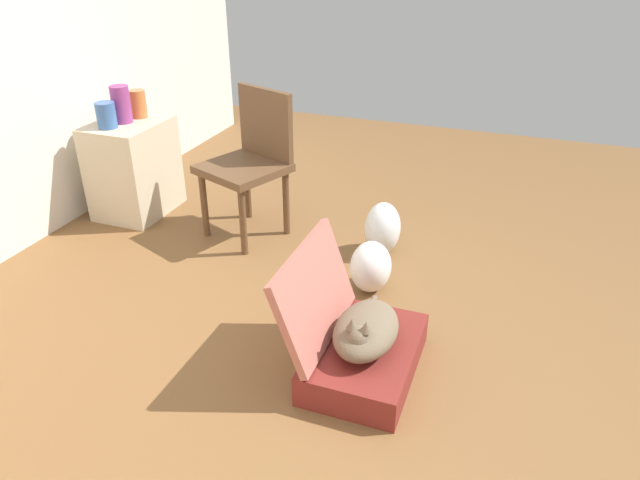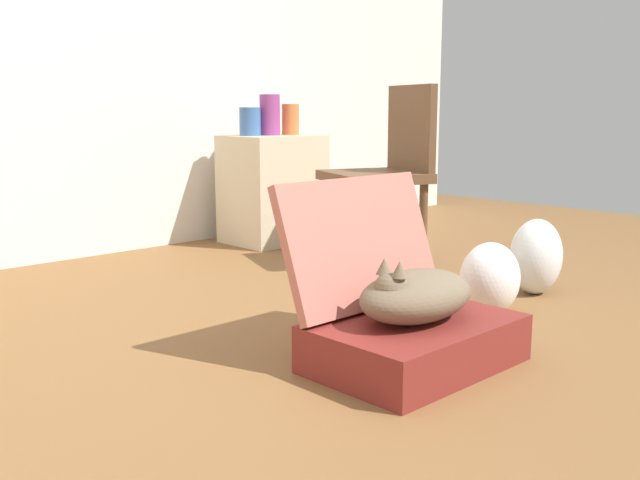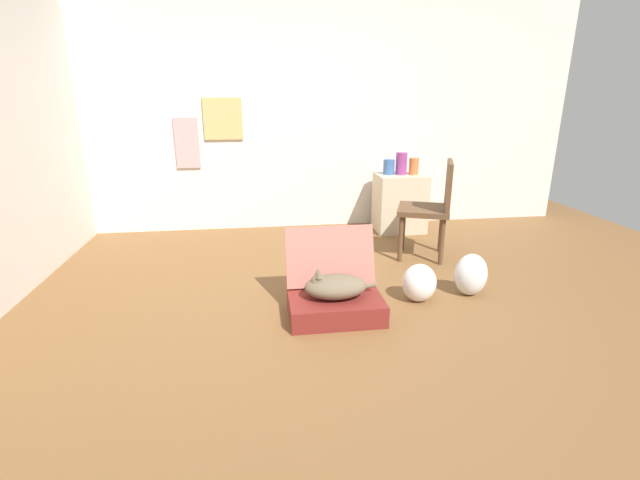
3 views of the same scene
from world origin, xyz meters
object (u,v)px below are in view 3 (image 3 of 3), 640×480
object	(u,v)px
plastic_bag_white	(419,283)
chair	(432,205)
side_table	(400,203)
vase_round	(401,163)
plastic_bag_clear	(471,275)
vase_tall	(389,167)
suitcase_base	(335,307)
cat	(335,286)
vase_short	(414,166)

from	to	relation	value
plastic_bag_white	chair	bearing A→B (deg)	64.88
side_table	vase_round	xyz separation A→B (m)	(0.00, 0.02, 0.45)
plastic_bag_clear	vase_tall	size ratio (longest dim) A/B	2.02
suitcase_base	chair	distance (m)	1.63
plastic_bag_clear	vase_tall	bearing A→B (deg)	94.58
cat	plastic_bag_white	bearing A→B (deg)	13.86
cat	plastic_bag_white	xyz separation A→B (m)	(0.69, 0.17, -0.09)
vase_short	vase_round	bearing A→B (deg)	166.88
suitcase_base	vase_tall	xyz separation A→B (m)	(0.97, 2.07, 0.66)
vase_tall	side_table	bearing A→B (deg)	-16.42
vase_round	chair	size ratio (longest dim) A/B	0.26
vase_tall	cat	bearing A→B (deg)	-115.32
vase_tall	chair	world-z (taller)	chair
chair	suitcase_base	bearing A→B (deg)	-23.73
plastic_bag_white	chair	xyz separation A→B (m)	(0.44, 0.93, 0.37)
suitcase_base	plastic_bag_clear	distance (m)	1.15
vase_tall	plastic_bag_white	bearing A→B (deg)	-98.71
vase_short	vase_round	world-z (taller)	vase_round
cat	vase_tall	size ratio (longest dim) A/B	3.09
plastic_bag_clear	vase_short	bearing A→B (deg)	85.91
plastic_bag_clear	vase_tall	xyz separation A→B (m)	(-0.15, 1.85, 0.57)
side_table	vase_tall	distance (m)	0.44
suitcase_base	vase_round	distance (m)	2.44
plastic_bag_white	vase_round	distance (m)	2.03
vase_short	vase_round	xyz separation A→B (m)	(-0.14, 0.03, 0.03)
vase_short	chair	size ratio (longest dim) A/B	0.20
chair	side_table	bearing A→B (deg)	-157.83
suitcase_base	vase_short	xyz separation A→B (m)	(1.25, 2.02, 0.67)
cat	vase_short	distance (m)	2.43
side_table	vase_tall	bearing A→B (deg)	163.58
plastic_bag_clear	side_table	xyz separation A→B (m)	(-0.01, 1.81, 0.16)
side_table	vase_short	bearing A→B (deg)	-4.91
side_table	suitcase_base	bearing A→B (deg)	-118.67
vase_short	side_table	bearing A→B (deg)	175.09
side_table	plastic_bag_white	bearing A→B (deg)	-103.01
cat	plastic_bag_clear	size ratio (longest dim) A/B	1.53
suitcase_base	vase_short	world-z (taller)	vase_short
plastic_bag_white	vase_tall	world-z (taller)	vase_tall
vase_short	chair	bearing A→B (deg)	-98.08
plastic_bag_clear	side_table	bearing A→B (deg)	90.31
vase_round	plastic_bag_clear	bearing A→B (deg)	-89.69
suitcase_base	vase_tall	size ratio (longest dim) A/B	3.93
plastic_bag_white	vase_tall	bearing A→B (deg)	81.29
cat	vase_short	world-z (taller)	vase_short
cat	side_table	distance (m)	2.32
cat	side_table	world-z (taller)	side_table
plastic_bag_white	vase_short	size ratio (longest dim) A/B	1.58
plastic_bag_white	vase_round	size ratio (longest dim) A/B	1.21
cat	chair	distance (m)	1.60
chair	plastic_bag_white	bearing A→B (deg)	-3.49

